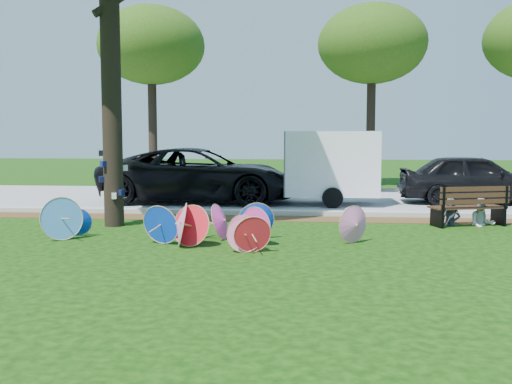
% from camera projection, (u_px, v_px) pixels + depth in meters
% --- Properties ---
extents(ground, '(90.00, 90.00, 0.00)m').
position_uv_depth(ground, '(216.00, 255.00, 9.76)').
color(ground, black).
rests_on(ground, ground).
extents(mulch_strip, '(90.00, 1.00, 0.01)m').
position_uv_depth(mulch_strip, '(246.00, 218.00, 14.22)').
color(mulch_strip, '#472D16').
rests_on(mulch_strip, ground).
extents(curb, '(90.00, 0.30, 0.12)m').
position_uv_depth(curb, '(249.00, 212.00, 14.90)').
color(curb, '#B7B5AD').
rests_on(curb, ground).
extents(street, '(90.00, 8.00, 0.01)m').
position_uv_depth(street, '(263.00, 198.00, 19.02)').
color(street, gray).
rests_on(street, ground).
extents(parasol_pile, '(6.42, 1.86, 0.86)m').
position_uv_depth(parasol_pile, '(200.00, 224.00, 10.78)').
color(parasol_pile, '#FC3FAC').
rests_on(parasol_pile, ground).
extents(black_van, '(6.08, 2.81, 1.69)m').
position_uv_depth(black_van, '(200.00, 175.00, 17.70)').
color(black_van, black).
rests_on(black_van, ground).
extents(dark_pickup, '(4.48, 1.86, 1.52)m').
position_uv_depth(dark_pickup, '(474.00, 179.00, 17.35)').
color(dark_pickup, black).
rests_on(dark_pickup, ground).
extents(cargo_trailer, '(2.75, 1.79, 2.49)m').
position_uv_depth(cargo_trailer, '(331.00, 163.00, 16.99)').
color(cargo_trailer, white).
rests_on(cargo_trailer, ground).
extents(park_bench, '(1.86, 1.15, 0.91)m').
position_uv_depth(park_bench, '(467.00, 206.00, 12.99)').
color(park_bench, black).
rests_on(park_bench, ground).
extents(person_left, '(0.53, 0.45, 1.22)m').
position_uv_depth(person_left, '(451.00, 199.00, 13.06)').
color(person_left, '#393B4E').
rests_on(person_left, ground).
extents(person_right, '(0.59, 0.46, 1.21)m').
position_uv_depth(person_right, '(483.00, 199.00, 12.99)').
color(person_right, silver).
rests_on(person_right, ground).
extents(bg_trees, '(19.82, 4.96, 7.40)m').
position_uv_depth(bg_trees, '(351.00, 44.00, 22.78)').
color(bg_trees, black).
rests_on(bg_trees, ground).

